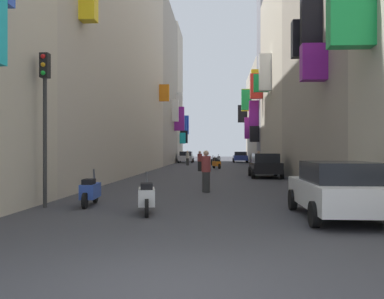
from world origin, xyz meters
name	(u,v)px	position (x,y,z in m)	size (l,w,h in m)	color
ground_plane	(211,170)	(0.00, 30.00, 0.00)	(140.00, 140.00, 0.00)	#38383D
building_left_mid_a	(93,20)	(-8.00, 22.88, 10.73)	(6.94, 27.69, 21.47)	#B2A899
building_left_mid_b	(147,86)	(-7.99, 44.07, 9.43)	(7.27, 14.68, 18.88)	gray
building_left_far	(160,96)	(-7.99, 55.79, 9.76)	(7.09, 8.43, 19.57)	#B2A899
building_right_mid_a	(364,2)	(7.99, 16.25, 9.22)	(7.05, 14.37, 18.45)	#9E9384
building_right_mid_b	(304,75)	(7.99, 30.68, 8.19)	(7.29, 14.46, 16.38)	#BCB29E
building_right_mid_c	(286,65)	(7.97, 40.01, 10.96)	(7.03, 4.22, 21.99)	gray
building_right_far	(273,116)	(7.98, 51.07, 6.27)	(7.40, 17.87, 12.53)	#BCB29E
parked_car_blue	(240,157)	(3.65, 51.82, 0.78)	(2.02, 4.10, 1.48)	navy
parked_car_black	(265,165)	(3.61, 21.29, 0.79)	(1.90, 4.10, 1.52)	black
parked_car_white	(338,189)	(3.70, 5.66, 0.76)	(1.97, 4.14, 1.45)	white
parked_car_silver	(186,157)	(-3.73, 50.47, 0.79)	(1.99, 4.14, 1.52)	#B7B7BC
scooter_blue	(90,191)	(-3.37, 7.61, 0.46)	(0.53, 1.91, 1.13)	#2D4CAD
scooter_orange	(217,164)	(0.48, 33.01, 0.46)	(0.82, 1.75, 1.13)	orange
scooter_red	(205,161)	(-0.91, 43.19, 0.46)	(0.70, 1.79, 1.13)	red
scooter_silver	(219,159)	(0.69, 51.38, 0.46)	(0.53, 1.85, 1.13)	#ADADB2
scooter_black	(215,161)	(0.21, 42.18, 0.46)	(0.83, 1.88, 1.13)	black
scooter_white	(147,197)	(-1.33, 6.14, 0.46)	(0.62, 1.81, 1.13)	silver
pedestrian_crossing	(200,161)	(-0.87, 28.56, 0.82)	(0.54, 0.54, 1.65)	black
pedestrian_near_left	(259,162)	(3.69, 26.34, 0.83)	(0.52, 0.52, 1.67)	black
pedestrian_near_right	(206,171)	(0.14, 11.97, 0.86)	(0.44, 0.44, 1.72)	#2E2E2E
pedestrian_mid_street	(188,158)	(-2.80, 40.87, 0.81)	(0.50, 0.50, 1.64)	#292929
traffic_light_near_corner	(45,103)	(-4.63, 7.13, 3.17)	(0.26, 0.34, 4.70)	#2D2D2D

